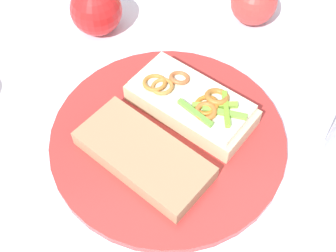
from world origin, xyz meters
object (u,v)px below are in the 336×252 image
Objects in this scene: apple_2 at (254,2)px; apple_3 at (96,10)px; plate at (168,137)px; sandwich at (191,102)px; bread_slice_side at (143,155)px.

apple_3 is (-0.01, -0.26, 0.00)m from apple_2.
plate is 0.06m from sandwich.
bread_slice_side is (0.03, -0.04, 0.02)m from plate.
sandwich is 1.04× the size of bread_slice_side.
apple_3 is at bearing -93.29° from apple_2.
sandwich is (-0.03, 0.04, 0.03)m from plate.
apple_2 is (-0.22, 0.18, 0.03)m from plate.
apple_3 is at bearing -161.30° from plate.
sandwich is 2.39× the size of apple_2.
sandwich is 0.23m from apple_2.
apple_3 is (-0.27, -0.04, 0.02)m from bread_slice_side.
bread_slice_side is 0.33m from apple_2.
apple_3 reaches higher than sandwich.
bread_slice_side reaches higher than plate.
apple_2 is at bearing 100.25° from sandwich.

